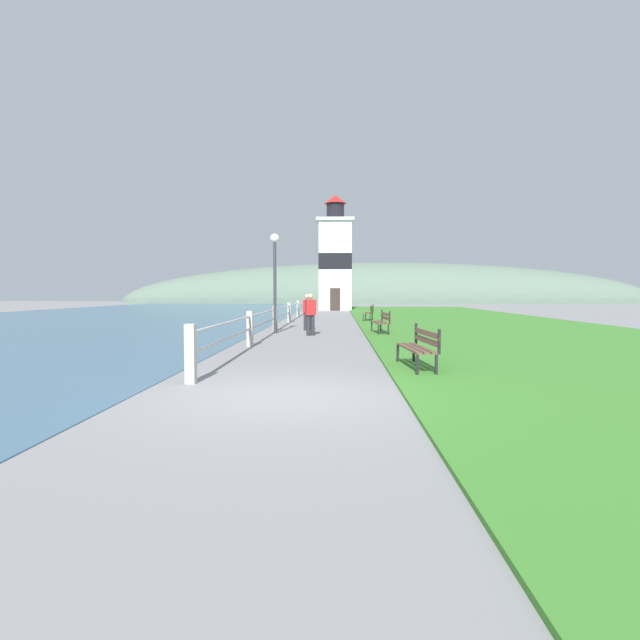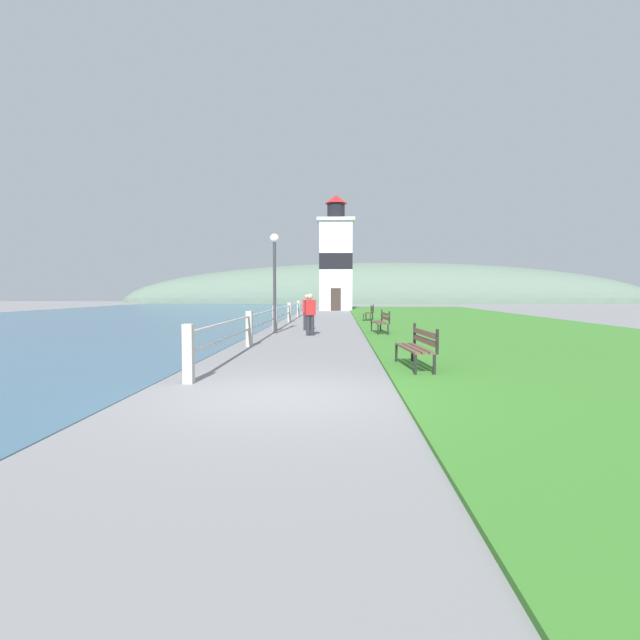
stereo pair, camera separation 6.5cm
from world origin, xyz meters
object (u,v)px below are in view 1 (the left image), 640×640
at_px(park_bench_far, 369,312).
at_px(park_bench_near, 420,345).
at_px(person_strolling, 307,311).
at_px(person_by_railing, 310,313).
at_px(lighthouse, 335,260).
at_px(lamp_post, 275,265).
at_px(park_bench_midway, 382,321).

bearing_deg(park_bench_far, park_bench_near, 97.57).
relative_size(person_strolling, person_by_railing, 0.98).
bearing_deg(person_strolling, lighthouse, -3.34).
relative_size(lighthouse, person_strolling, 6.67).
height_order(lighthouse, lamp_post, lighthouse).
xyz_separation_m(park_bench_near, park_bench_far, (0.06, 17.60, -0.00)).
relative_size(park_bench_far, person_strolling, 1.18).
height_order(park_bench_midway, person_by_railing, person_by_railing).
relative_size(person_by_railing, lamp_post, 0.40).
relative_size(park_bench_far, lamp_post, 0.46).
distance_m(park_bench_near, person_strolling, 11.26).
relative_size(park_bench_near, park_bench_midway, 1.04).
bearing_deg(person_strolling, person_by_railing, -174.48).
xyz_separation_m(park_bench_midway, person_strolling, (-3.04, 1.91, 0.30)).
xyz_separation_m(park_bench_near, person_by_railing, (-2.76, 8.30, 0.32)).
bearing_deg(lighthouse, person_by_railing, -91.74).
relative_size(person_strolling, lamp_post, 0.39).
height_order(park_bench_near, park_bench_midway, same).
bearing_deg(park_bench_midway, lighthouse, -90.15).
bearing_deg(lighthouse, lamp_post, -95.09).
xyz_separation_m(lighthouse, person_strolling, (-1.09, -23.99, -3.71)).
height_order(park_bench_far, person_strolling, person_strolling).
relative_size(lighthouse, person_by_railing, 6.51).
xyz_separation_m(park_bench_near, lamp_post, (-4.23, 9.28, 2.20)).
bearing_deg(park_bench_far, person_by_railing, 80.89).
distance_m(person_by_railing, lamp_post, 2.58).
height_order(park_bench_near, park_bench_far, same).
xyz_separation_m(park_bench_far, lighthouse, (-2.02, 17.23, 4.01)).
relative_size(park_bench_midway, park_bench_far, 0.99).
height_order(lighthouse, person_strolling, lighthouse).
relative_size(park_bench_midway, lighthouse, 0.18).
bearing_deg(lighthouse, person_strolling, -92.59).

